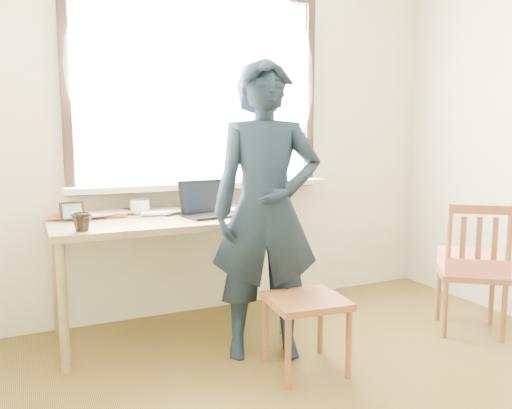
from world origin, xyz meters
name	(u,v)px	position (x,y,z in m)	size (l,w,h in m)	color
room_shell	(387,41)	(-0.02, 0.20, 1.64)	(3.52, 4.02, 2.61)	beige
desk	(169,230)	(-0.53, 1.63, 0.68)	(1.42, 0.71, 0.76)	olive
laptop	(208,208)	(-0.28, 1.60, 0.81)	(0.37, 0.32, 0.23)	black
mug_white	(140,208)	(-0.67, 1.81, 0.81)	(0.13, 0.13, 0.10)	white
mug_dark	(82,222)	(-1.07, 1.38, 0.81)	(0.11, 0.11, 0.10)	black
mouse	(240,213)	(-0.08, 1.53, 0.78)	(0.09, 0.06, 0.03)	black
desk_clutter	(102,213)	(-0.91, 1.86, 0.78)	(0.79, 0.42, 0.04)	white
book_a	(90,215)	(-0.98, 1.88, 0.77)	(0.18, 0.24, 0.02)	white
book_b	(217,207)	(-0.12, 1.88, 0.77)	(0.19, 0.26, 0.02)	white
picture_frame	(72,212)	(-1.09, 1.73, 0.82)	(0.14, 0.04, 0.11)	black
work_chair	(306,309)	(0.00, 0.82, 0.34)	(0.43, 0.42, 0.41)	brown
side_chair	(472,265)	(1.25, 0.85, 0.45)	(0.55, 0.54, 0.86)	brown
person	(266,211)	(-0.10, 1.11, 0.85)	(0.62, 0.40, 1.69)	black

